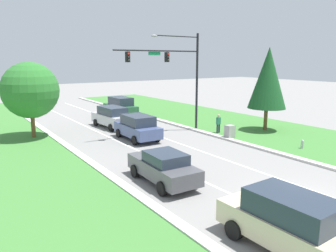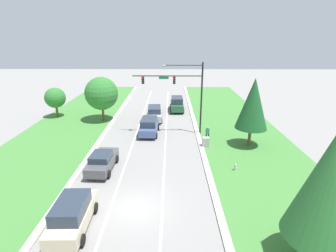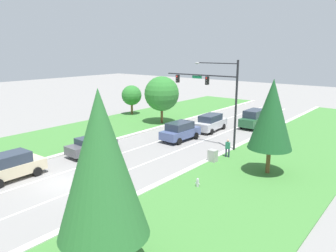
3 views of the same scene
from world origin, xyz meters
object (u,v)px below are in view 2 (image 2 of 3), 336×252
slate_blue_suv (149,126)px  conifer_far_right_tree (333,181)px  pedestrian (207,133)px  champagne_suv (72,214)px  oak_far_left_tree (55,98)px  silver_suv (155,113)px  graphite_sedan (102,161)px  fire_hydrant (235,168)px  traffic_signal_mast (183,88)px  conifer_near_right_tree (253,104)px  oak_near_left_tree (101,94)px  forest_suv (177,104)px  utility_cabinet (206,142)px

slate_blue_suv → conifer_far_right_tree: (10.11, -18.99, 3.88)m
pedestrian → conifer_far_right_tree: bearing=92.6°
champagne_suv → oak_far_left_tree: oak_far_left_tree is taller
silver_suv → champagne_suv: champagne_suv is taller
graphite_sedan → fire_hydrant: 11.72m
pedestrian → traffic_signal_mast: bearing=-48.3°
silver_suv → conifer_near_right_tree: 14.53m
oak_near_left_tree → pedestrian: bearing=-27.9°
conifer_far_right_tree → graphite_sedan: bearing=143.6°
graphite_sedan → oak_far_left_tree: (-10.51, 15.82, 2.03)m
oak_near_left_tree → oak_far_left_tree: size_ratio=1.41×
forest_suv → slate_blue_suv: (-3.59, -10.51, -0.11)m
slate_blue_suv → conifer_far_right_tree: conifer_far_right_tree is taller
pedestrian → conifer_near_right_tree: (4.30, -1.47, 3.76)m
traffic_signal_mast → conifer_far_right_tree: 20.24m
forest_suv → graphite_sedan: bearing=-110.4°
forest_suv → silver_suv: bearing=-124.1°
traffic_signal_mast → conifer_near_right_tree: traffic_signal_mast is taller
traffic_signal_mast → champagne_suv: bearing=-113.7°
fire_hydrant → oak_far_left_tree: bearing=144.4°
champagne_suv → pedestrian: 17.62m
silver_suv → conifer_near_right_tree: (10.71, -9.10, 3.68)m
champagne_suv → oak_far_left_tree: 25.63m
champagne_suv → forest_suv: bearing=74.3°
slate_blue_suv → utility_cabinet: slate_blue_suv is taller
oak_far_left_tree → champagne_suv: bearing=-65.6°
fire_hydrant → conifer_near_right_tree: 7.62m
conifer_near_right_tree → oak_far_left_tree: size_ratio=1.69×
utility_cabinet → oak_far_left_tree: (-20.26, 10.68, 2.34)m
oak_far_left_tree → pedestrian: bearing=-23.2°
champagne_suv → conifer_far_right_tree: 14.26m
silver_suv → forest_suv: size_ratio=1.01×
forest_suv → conifer_far_right_tree: 30.44m
graphite_sedan → oak_far_left_tree: bearing=126.1°
graphite_sedan → forest_suv: bearing=72.7°
traffic_signal_mast → pedestrian: 5.94m
graphite_sedan → oak_far_left_tree: 19.10m
conifer_far_right_tree → oak_far_left_tree: bearing=133.0°
graphite_sedan → silver_suv: silver_suv is taller
forest_suv → conifer_near_right_tree: size_ratio=0.69×
utility_cabinet → oak_near_left_tree: bearing=145.6°
pedestrian → oak_near_left_tree: oak_near_left_tree is taller
silver_suv → conifer_near_right_tree: conifer_near_right_tree is taller
utility_cabinet → fire_hydrant: (1.96, -5.25, -0.21)m
traffic_signal_mast → champagne_suv: size_ratio=1.77×
traffic_signal_mast → conifer_near_right_tree: size_ratio=1.16×
slate_blue_suv → traffic_signal_mast: bearing=5.5°
oak_near_left_tree → fire_hydrant: bearing=-43.4°
forest_suv → conifer_far_right_tree: conifer_far_right_tree is taller
traffic_signal_mast → conifer_far_right_tree: (6.15, -19.27, -0.74)m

